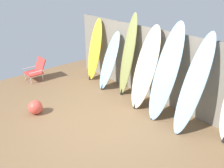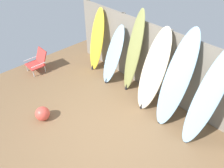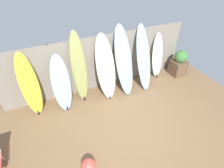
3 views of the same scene
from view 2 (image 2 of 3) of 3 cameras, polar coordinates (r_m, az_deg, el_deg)
The scene contains 10 objects.
ground at distance 4.83m, azimuth -2.46°, elevation -13.27°, with size 7.68×7.68×0.00m, color brown.
fence_back at distance 5.40m, azimuth 13.52°, elevation 4.74°, with size 6.08×0.11×1.80m.
surfboard_yellow_0 at distance 6.42m, azimuth -3.99°, elevation 11.27°, with size 0.51×0.55×1.81m.
surfboard_skyblue_1 at distance 5.89m, azimuth 0.29°, elevation 7.42°, with size 0.58×0.68×1.58m.
surfboard_olive_2 at distance 5.49m, azimuth 5.64°, elevation 8.12°, with size 0.46×0.52×2.13m.
surfboard_cream_3 at distance 5.03m, azimuth 10.75°, elevation 3.39°, with size 0.58×0.71×1.95m.
surfboard_skyblue_4 at distance 4.73m, azimuth 16.49°, elevation 1.03°, with size 0.58×0.85×2.11m.
surfboard_skyblue_5 at distance 4.54m, azimuth 23.51°, elevation -3.47°, with size 0.49×0.87×2.01m.
beach_chair at distance 6.88m, azimuth -18.79°, elevation 5.74°, with size 0.50×0.56×0.64m.
beach_ball at distance 5.28m, azimuth -17.69°, elevation -7.38°, with size 0.33×0.33×0.33m, color #E54C3F.
Camera 2 is at (2.34, -1.93, 3.76)m, focal length 35.00 mm.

